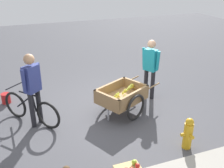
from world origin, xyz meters
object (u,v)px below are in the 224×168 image
at_px(bicycle, 31,109).
at_px(cyclist_person, 32,84).
at_px(vendor_person, 150,64).
at_px(fire_hydrant, 188,133).
at_px(fruit_cart, 122,97).
at_px(plastic_bucket, 6,98).

relative_size(bicycle, cyclist_person, 0.76).
distance_m(vendor_person, cyclist_person, 3.04).
distance_m(vendor_person, fire_hydrant, 2.34).
xyz_separation_m(fruit_cart, vendor_person, (-1.01, -0.53, 0.54)).
bearing_deg(fruit_cart, cyclist_person, -5.55).
height_order(fruit_cart, bicycle, bicycle).
xyz_separation_m(vendor_person, fire_hydrant, (0.31, 2.23, -0.64)).
distance_m(fruit_cart, vendor_person, 1.26).
height_order(vendor_person, bicycle, vendor_person).
height_order(bicycle, plastic_bucket, bicycle).
bearing_deg(vendor_person, fruit_cart, 27.52).
height_order(vendor_person, plastic_bucket, vendor_person).
bearing_deg(bicycle, fire_hydrant, 144.49).
xyz_separation_m(fire_hydrant, plastic_bucket, (3.40, -3.23, -0.20)).
distance_m(fruit_cart, bicycle, 2.13).
height_order(bicycle, cyclist_person, cyclist_person).
height_order(fire_hydrant, plastic_bucket, fire_hydrant).
distance_m(fire_hydrant, plastic_bucket, 4.69).
xyz_separation_m(fruit_cart, cyclist_person, (2.01, -0.20, 0.58)).
distance_m(vendor_person, plastic_bucket, 3.93).
relative_size(cyclist_person, fire_hydrant, 2.51).
height_order(bicycle, fire_hydrant, bicycle).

